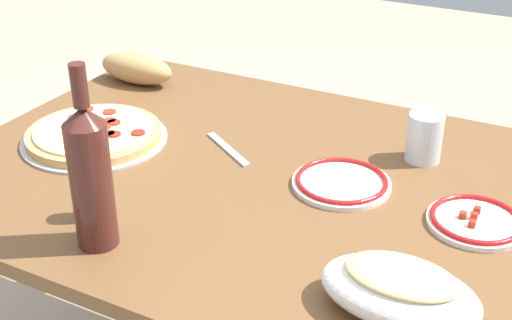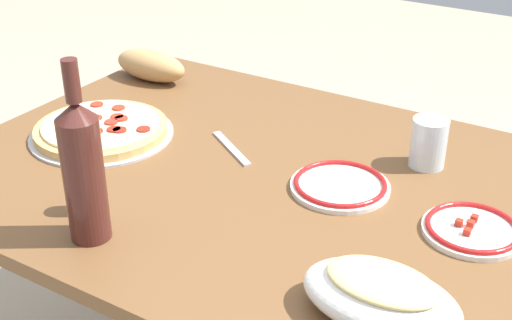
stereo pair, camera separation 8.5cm
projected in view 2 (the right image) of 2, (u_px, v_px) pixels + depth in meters
name	position (u px, v px, depth m)	size (l,w,h in m)	color
dining_table	(256.00, 225.00, 1.47)	(1.25, 0.91, 0.74)	brown
pepperoni_pizza	(102.00, 130.00, 1.55)	(0.32, 0.32, 0.03)	#B7B7BC
baked_pasta_dish	(381.00, 295.00, 1.01)	(0.24, 0.15, 0.08)	white
wine_bottle	(83.00, 169.00, 1.15)	(0.07, 0.07, 0.32)	#471E19
water_glass	(429.00, 143.00, 1.42)	(0.07, 0.07, 0.10)	silver
side_plate_near	(340.00, 185.00, 1.35)	(0.19, 0.19, 0.02)	white
side_plate_far	(472.00, 229.00, 1.22)	(0.17, 0.17, 0.02)	white
bread_loaf	(151.00, 65.00, 1.84)	(0.21, 0.09, 0.08)	tan
spice_shaker	(87.00, 191.00, 1.26)	(0.04, 0.04, 0.09)	silver
fork_right	(231.00, 148.00, 1.50)	(0.17, 0.02, 0.01)	#B7B7BC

